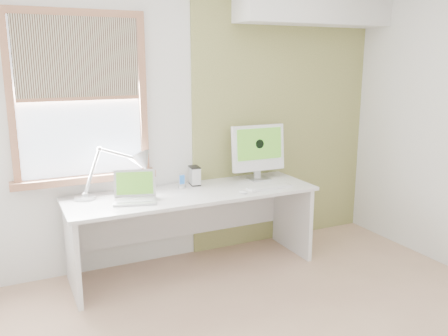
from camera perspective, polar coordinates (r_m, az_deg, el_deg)
room at (r=2.86m, az=9.12°, el=1.61°), size 4.04×3.54×2.64m
accent_wall at (r=4.84m, az=7.23°, el=6.27°), size 2.00×0.02×2.60m
soffit at (r=4.81m, az=10.91°, el=19.25°), size 1.60×0.40×0.42m
window at (r=4.07m, az=-17.15°, el=8.03°), size 1.20×0.14×1.42m
desk at (r=4.23m, az=-4.09°, el=-5.27°), size 2.20×0.70×0.73m
desk_lamp at (r=4.14m, az=-11.13°, el=0.16°), size 0.78×0.32×0.43m
laptop at (r=3.92m, az=-10.81°, el=-3.04°), size 0.40×0.36×0.24m
phone_dock at (r=4.25m, az=-5.15°, el=-1.92°), size 0.08×0.08×0.13m
external_drive at (r=4.33m, az=-3.61°, el=-0.94°), size 0.10×0.14×0.17m
imac at (r=4.50m, az=4.19°, el=2.32°), size 0.54×0.18×0.53m
keyboard at (r=4.24m, az=5.61°, el=-2.35°), size 0.42×0.12×0.02m
mouse at (r=4.06m, az=2.40°, el=-2.95°), size 0.08×0.10×0.03m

